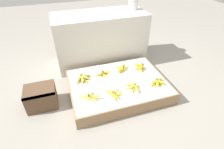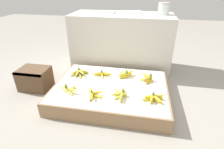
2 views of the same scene
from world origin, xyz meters
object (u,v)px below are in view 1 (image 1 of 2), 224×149
object	(u,v)px
banana_bunch_front_midright	(133,86)
foam_tray_white	(104,10)
banana_bunch_middle_midleft	(103,73)
banana_bunch_middle_right	(140,67)
banana_bunch_front_midleft	(113,94)
banana_bunch_front_left	(89,97)
banana_bunch_front_right	(157,82)
glass_jar	(133,4)
banana_bunch_middle_left	(83,78)
banana_bunch_middle_midright	(122,68)
wooden_crate	(41,97)

from	to	relation	value
banana_bunch_front_midright	foam_tray_white	bearing A→B (deg)	91.39
banana_bunch_middle_midleft	banana_bunch_middle_right	distance (m)	0.55
banana_bunch_front_midleft	banana_bunch_front_left	bearing A→B (deg)	173.23
banana_bunch_front_midright	banana_bunch_front_right	xyz separation A→B (m)	(0.32, -0.02, 0.01)
banana_bunch_middle_midleft	banana_bunch_front_midright	bearing A→B (deg)	-53.09
glass_jar	banana_bunch_middle_left	bearing A→B (deg)	-144.48
banana_bunch_front_left	banana_bunch_middle_midright	distance (m)	0.70
banana_bunch_front_right	banana_bunch_middle_midleft	world-z (taller)	banana_bunch_front_right
banana_bunch_front_left	banana_bunch_front_midright	world-z (taller)	banana_bunch_front_left
banana_bunch_middle_midright	foam_tray_white	world-z (taller)	foam_tray_white
banana_bunch_front_midleft	banana_bunch_front_right	xyz separation A→B (m)	(0.60, 0.03, 0.01)
foam_tray_white	banana_bunch_middle_right	bearing A→B (deg)	-69.58
banana_bunch_front_left	banana_bunch_front_right	xyz separation A→B (m)	(0.88, -0.00, -0.00)
banana_bunch_middle_left	banana_bunch_middle_right	xyz separation A→B (m)	(0.83, -0.00, 0.01)
banana_bunch_middle_right	foam_tray_white	world-z (taller)	foam_tray_white
banana_bunch_front_left	foam_tray_white	world-z (taller)	foam_tray_white
banana_bunch_middle_left	banana_bunch_middle_midright	distance (m)	0.57
banana_bunch_middle_right	banana_bunch_front_right	bearing A→B (deg)	-81.11
banana_bunch_front_midleft	glass_jar	world-z (taller)	glass_jar
banana_bunch_front_right	glass_jar	size ratio (longest dim) A/B	1.44
foam_tray_white	banana_bunch_front_midright	bearing A→B (deg)	-88.61
banana_bunch_front_left	glass_jar	world-z (taller)	glass_jar
banana_bunch_front_midright	banana_bunch_middle_left	bearing A→B (deg)	147.44
banana_bunch_middle_midright	banana_bunch_middle_right	distance (m)	0.27
banana_bunch_middle_midleft	foam_tray_white	world-z (taller)	foam_tray_white
banana_bunch_front_right	foam_tray_white	size ratio (longest dim) A/B	0.75
banana_bunch_middle_right	foam_tray_white	bearing A→B (deg)	110.42
banana_bunch_front_midleft	banana_bunch_middle_right	distance (m)	0.67
banana_bunch_front_midright	banana_bunch_middle_left	world-z (taller)	banana_bunch_middle_left
banana_bunch_front_right	banana_bunch_middle_midright	xyz separation A→B (m)	(-0.32, 0.43, 0.00)
banana_bunch_front_left	banana_bunch_middle_right	xyz separation A→B (m)	(0.82, 0.37, 0.00)
banana_bunch_middle_midleft	banana_bunch_middle_right	bearing A→B (deg)	-1.91
banana_bunch_middle_left	glass_jar	distance (m)	1.37
banana_bunch_middle_midleft	foam_tray_white	bearing A→B (deg)	71.55
banana_bunch_middle_right	banana_bunch_front_midleft	bearing A→B (deg)	-142.85
wooden_crate	banana_bunch_front_left	xyz separation A→B (m)	(0.54, -0.24, 0.07)
banana_bunch_front_midright	wooden_crate	bearing A→B (deg)	168.42
foam_tray_white	banana_bunch_front_midleft	bearing A→B (deg)	-101.70
wooden_crate	banana_bunch_front_midleft	xyz separation A→B (m)	(0.82, -0.27, 0.06)
banana_bunch_front_midright	foam_tray_white	distance (m)	1.30
banana_bunch_middle_midleft	banana_bunch_middle_midright	xyz separation A→B (m)	(0.29, 0.03, 0.01)
glass_jar	banana_bunch_front_left	bearing A→B (deg)	-132.03
banana_bunch_front_midright	banana_bunch_front_midleft	bearing A→B (deg)	-169.75
banana_bunch_front_left	foam_tray_white	xyz separation A→B (m)	(0.53, 1.16, 0.61)
wooden_crate	banana_bunch_front_midleft	world-z (taller)	wooden_crate
banana_bunch_front_midright	banana_bunch_middle_midleft	size ratio (longest dim) A/B	1.19
banana_bunch_front_midright	glass_jar	xyz separation A→B (m)	(0.41, 1.05, 0.68)
banana_bunch_middle_midright	banana_bunch_middle_right	size ratio (longest dim) A/B	0.83
banana_bunch_middle_left	banana_bunch_middle_right	size ratio (longest dim) A/B	0.98
banana_bunch_middle_midright	banana_bunch_middle_right	world-z (taller)	banana_bunch_middle_right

